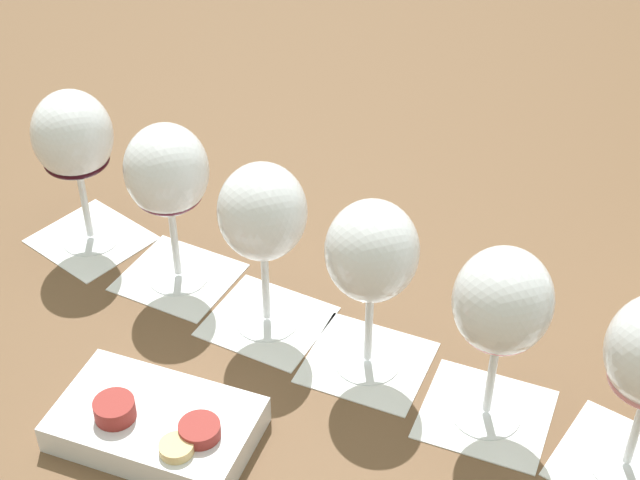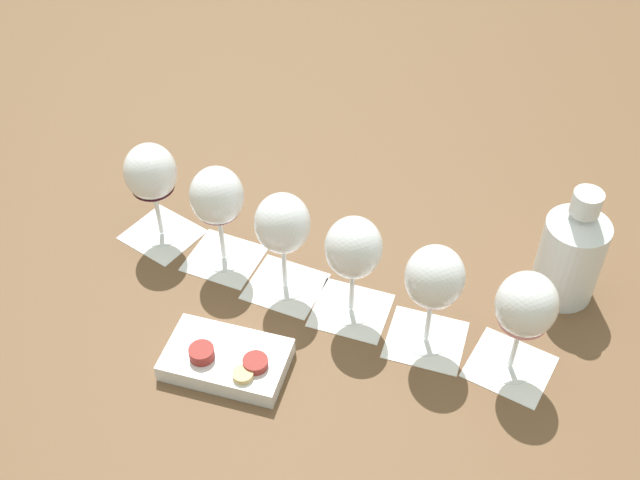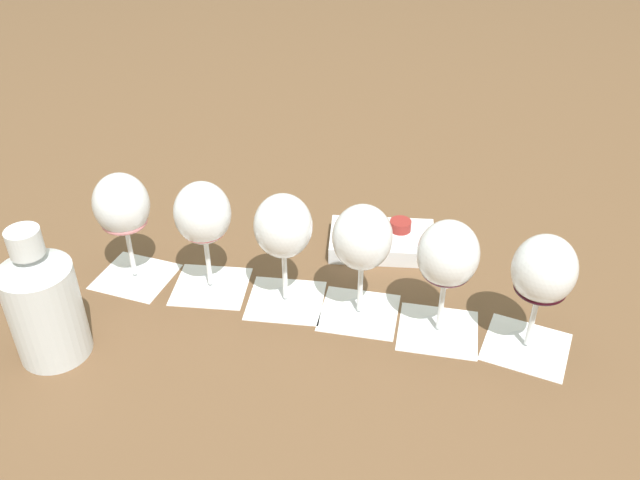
{
  "view_description": "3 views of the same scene",
  "coord_description": "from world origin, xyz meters",
  "px_view_note": "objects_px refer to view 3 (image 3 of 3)",
  "views": [
    {
      "loc": [
        0.02,
        0.69,
        0.66
      ],
      "look_at": [
        0.0,
        -0.0,
        0.12
      ],
      "focal_mm": 55.0,
      "sensor_mm": 36.0,
      "label": 1
    },
    {
      "loc": [
        0.09,
        0.82,
        0.93
      ],
      "look_at": [
        0.0,
        -0.0,
        0.12
      ],
      "focal_mm": 45.0,
      "sensor_mm": 36.0,
      "label": 2
    },
    {
      "loc": [
        -0.23,
        -0.74,
        0.66
      ],
      "look_at": [
        0.0,
        -0.0,
        0.12
      ],
      "focal_mm": 38.0,
      "sensor_mm": 36.0,
      "label": 3
    }
  ],
  "objects_px": {
    "ceramic_vase": "(43,302)",
    "wine_glass_2": "(283,231)",
    "snack_dish": "(382,240)",
    "wine_glass_0": "(122,209)",
    "wine_glass_3": "(362,242)",
    "wine_glass_1": "(203,218)",
    "wine_glass_5": "(543,274)",
    "wine_glass_4": "(447,259)"
  },
  "relations": [
    {
      "from": "wine_glass_1",
      "to": "wine_glass_0",
      "type": "bearing_deg",
      "value": 151.05
    },
    {
      "from": "snack_dish",
      "to": "wine_glass_0",
      "type": "bearing_deg",
      "value": 173.92
    },
    {
      "from": "wine_glass_1",
      "to": "wine_glass_2",
      "type": "distance_m",
      "value": 0.12
    },
    {
      "from": "wine_glass_4",
      "to": "wine_glass_1",
      "type": "bearing_deg",
      "value": 145.84
    },
    {
      "from": "wine_glass_4",
      "to": "ceramic_vase",
      "type": "relative_size",
      "value": 0.9
    },
    {
      "from": "snack_dish",
      "to": "wine_glass_5",
      "type": "bearing_deg",
      "value": -70.07
    },
    {
      "from": "wine_glass_1",
      "to": "wine_glass_5",
      "type": "xyz_separation_m",
      "value": [
        0.39,
        -0.27,
        0.0
      ]
    },
    {
      "from": "wine_glass_3",
      "to": "wine_glass_5",
      "type": "height_order",
      "value": "same"
    },
    {
      "from": "wine_glass_3",
      "to": "ceramic_vase",
      "type": "height_order",
      "value": "ceramic_vase"
    },
    {
      "from": "wine_glass_3",
      "to": "wine_glass_4",
      "type": "distance_m",
      "value": 0.12
    },
    {
      "from": "wine_glass_0",
      "to": "wine_glass_4",
      "type": "distance_m",
      "value": 0.48
    },
    {
      "from": "wine_glass_2",
      "to": "ceramic_vase",
      "type": "height_order",
      "value": "ceramic_vase"
    },
    {
      "from": "wine_glass_2",
      "to": "snack_dish",
      "type": "height_order",
      "value": "wine_glass_2"
    },
    {
      "from": "wine_glass_0",
      "to": "wine_glass_1",
      "type": "height_order",
      "value": "same"
    },
    {
      "from": "wine_glass_4",
      "to": "wine_glass_3",
      "type": "bearing_deg",
      "value": 143.16
    },
    {
      "from": "wine_glass_0",
      "to": "ceramic_vase",
      "type": "xyz_separation_m",
      "value": [
        -0.12,
        -0.14,
        -0.04
      ]
    },
    {
      "from": "wine_glass_0",
      "to": "wine_glass_2",
      "type": "xyz_separation_m",
      "value": [
        0.21,
        -0.13,
        -0.0
      ]
    },
    {
      "from": "wine_glass_5",
      "to": "snack_dish",
      "type": "xyz_separation_m",
      "value": [
        -0.1,
        0.28,
        -0.11
      ]
    },
    {
      "from": "wine_glass_3",
      "to": "snack_dish",
      "type": "xyz_separation_m",
      "value": [
        0.09,
        0.15,
        -0.11
      ]
    },
    {
      "from": "wine_glass_0",
      "to": "snack_dish",
      "type": "xyz_separation_m",
      "value": [
        0.4,
        -0.04,
        -0.11
      ]
    },
    {
      "from": "ceramic_vase",
      "to": "wine_glass_2",
      "type": "bearing_deg",
      "value": 1.32
    },
    {
      "from": "wine_glass_2",
      "to": "wine_glass_4",
      "type": "bearing_deg",
      "value": -34.45
    },
    {
      "from": "wine_glass_4",
      "to": "ceramic_vase",
      "type": "xyz_separation_m",
      "value": [
        -0.52,
        0.12,
        -0.04
      ]
    },
    {
      "from": "wine_glass_2",
      "to": "wine_glass_5",
      "type": "relative_size",
      "value": 1.0
    },
    {
      "from": "ceramic_vase",
      "to": "wine_glass_3",
      "type": "bearing_deg",
      "value": -7.02
    },
    {
      "from": "wine_glass_3",
      "to": "snack_dish",
      "type": "height_order",
      "value": "wine_glass_3"
    },
    {
      "from": "wine_glass_0",
      "to": "wine_glass_5",
      "type": "relative_size",
      "value": 1.0
    },
    {
      "from": "wine_glass_3",
      "to": "wine_glass_0",
      "type": "bearing_deg",
      "value": 148.52
    },
    {
      "from": "snack_dish",
      "to": "wine_glass_4",
      "type": "bearing_deg",
      "value": -89.87
    },
    {
      "from": "wine_glass_1",
      "to": "ceramic_vase",
      "type": "xyz_separation_m",
      "value": [
        -0.23,
        -0.08,
        -0.04
      ]
    },
    {
      "from": "snack_dish",
      "to": "ceramic_vase",
      "type": "bearing_deg",
      "value": -169.81
    },
    {
      "from": "ceramic_vase",
      "to": "wine_glass_0",
      "type": "bearing_deg",
      "value": 49.18
    },
    {
      "from": "wine_glass_3",
      "to": "snack_dish",
      "type": "bearing_deg",
      "value": 57.28
    },
    {
      "from": "wine_glass_1",
      "to": "wine_glass_3",
      "type": "height_order",
      "value": "same"
    },
    {
      "from": "wine_glass_3",
      "to": "wine_glass_5",
      "type": "relative_size",
      "value": 1.0
    },
    {
      "from": "wine_glass_4",
      "to": "wine_glass_5",
      "type": "distance_m",
      "value": 0.12
    },
    {
      "from": "wine_glass_2",
      "to": "snack_dish",
      "type": "relative_size",
      "value": 0.91
    },
    {
      "from": "wine_glass_1",
      "to": "wine_glass_5",
      "type": "relative_size",
      "value": 1.0
    },
    {
      "from": "wine_glass_2",
      "to": "wine_glass_4",
      "type": "xyz_separation_m",
      "value": [
        0.19,
        -0.13,
        -0.0
      ]
    },
    {
      "from": "wine_glass_0",
      "to": "snack_dish",
      "type": "height_order",
      "value": "wine_glass_0"
    },
    {
      "from": "wine_glass_4",
      "to": "wine_glass_2",
      "type": "bearing_deg",
      "value": 145.55
    },
    {
      "from": "wine_glass_3",
      "to": "wine_glass_4",
      "type": "bearing_deg",
      "value": -36.84
    }
  ]
}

